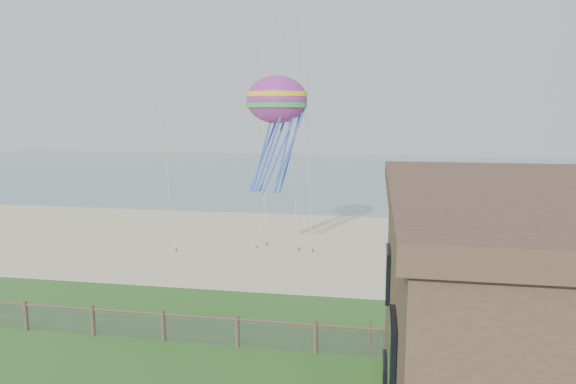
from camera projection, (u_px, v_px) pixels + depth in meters
name	position (u px, v px, depth m)	size (l,w,h in m)	color
sand_beach	(300.00, 243.00, 35.25)	(72.00, 20.00, 0.02)	#C4B48D
ocean	(343.00, 172.00, 78.09)	(160.00, 68.00, 0.02)	slate
chainlink_fence	(237.00, 333.00, 19.59)	(36.20, 0.20, 1.25)	#4A3A29
picnic_table	(446.00, 367.00, 17.35)	(1.66, 1.25, 0.70)	brown
octopus_kite	(277.00, 133.00, 29.55)	(3.54, 2.50, 7.29)	#FB3427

